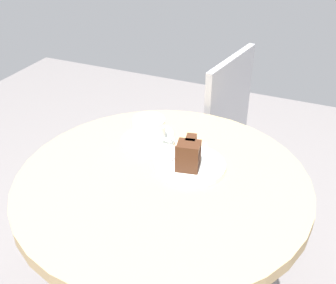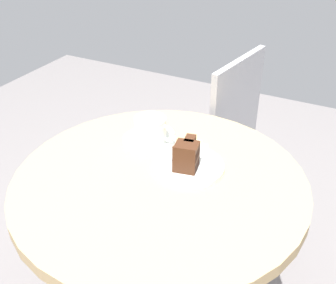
% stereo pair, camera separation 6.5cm
% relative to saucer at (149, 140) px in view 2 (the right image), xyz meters
% --- Properties ---
extents(cafe_table, '(0.78, 0.78, 0.73)m').
position_rel_saucer_xyz_m(cafe_table, '(0.11, -0.15, -0.13)').
color(cafe_table, tan).
rests_on(cafe_table, ground).
extents(saucer, '(0.16, 0.16, 0.01)m').
position_rel_saucer_xyz_m(saucer, '(0.00, 0.00, 0.00)').
color(saucer, silver).
rests_on(saucer, cafe_table).
extents(coffee_cup, '(0.13, 0.09, 0.07)m').
position_rel_saucer_xyz_m(coffee_cup, '(0.01, -0.00, 0.04)').
color(coffee_cup, silver).
rests_on(coffee_cup, saucer).
extents(teaspoon, '(0.09, 0.04, 0.00)m').
position_rel_saucer_xyz_m(teaspoon, '(-0.04, -0.03, 0.01)').
color(teaspoon, silver).
rests_on(teaspoon, saucer).
extents(cake_plate, '(0.19, 0.19, 0.01)m').
position_rel_saucer_xyz_m(cake_plate, '(0.16, -0.07, 0.00)').
color(cake_plate, silver).
rests_on(cake_plate, cafe_table).
extents(cake_slice, '(0.07, 0.10, 0.08)m').
position_rel_saucer_xyz_m(cake_slice, '(0.16, -0.08, 0.04)').
color(cake_slice, black).
rests_on(cake_slice, cake_plate).
extents(fork, '(0.04, 0.15, 0.00)m').
position_rel_saucer_xyz_m(fork, '(0.12, -0.03, 0.01)').
color(fork, silver).
rests_on(fork, cake_plate).
extents(napkin, '(0.22, 0.22, 0.00)m').
position_rel_saucer_xyz_m(napkin, '(0.13, -0.03, -0.00)').
color(napkin, beige).
rests_on(napkin, cafe_table).
extents(cafe_chair, '(0.43, 0.43, 0.87)m').
position_rel_saucer_xyz_m(cafe_chair, '(0.03, 0.47, -0.23)').
color(cafe_chair, '#9E9EA3').
rests_on(cafe_chair, ground).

